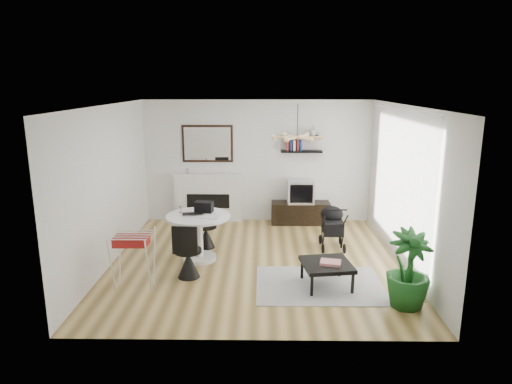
{
  "coord_description": "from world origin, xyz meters",
  "views": [
    {
      "loc": [
        0.11,
        -7.48,
        3.06
      ],
      "look_at": [
        -0.0,
        0.4,
        1.16
      ],
      "focal_mm": 32.0,
      "sensor_mm": 36.0,
      "label": 1
    }
  ],
  "objects_px": {
    "tv_console": "(300,213)",
    "dining_table": "(199,230)",
    "fireplace": "(208,191)",
    "drying_rack": "(134,259)",
    "potted_plant": "(408,269)",
    "stroller": "(332,228)",
    "crt_tv": "(301,191)",
    "coffee_table": "(327,265)"
  },
  "relations": [
    {
      "from": "crt_tv",
      "to": "stroller",
      "type": "xyz_separation_m",
      "value": [
        0.48,
        -1.51,
        -0.36
      ]
    },
    {
      "from": "coffee_table",
      "to": "tv_console",
      "type": "bearing_deg",
      "value": 92.48
    },
    {
      "from": "dining_table",
      "to": "stroller",
      "type": "xyz_separation_m",
      "value": [
        2.44,
        0.66,
        -0.17
      ]
    },
    {
      "from": "stroller",
      "to": "crt_tv",
      "type": "bearing_deg",
      "value": 108.74
    },
    {
      "from": "dining_table",
      "to": "potted_plant",
      "type": "relative_size",
      "value": 1.01
    },
    {
      "from": "stroller",
      "to": "coffee_table",
      "type": "height_order",
      "value": "stroller"
    },
    {
      "from": "tv_console",
      "to": "coffee_table",
      "type": "relative_size",
      "value": 1.56
    },
    {
      "from": "drying_rack",
      "to": "coffee_table",
      "type": "height_order",
      "value": "drying_rack"
    },
    {
      "from": "fireplace",
      "to": "tv_console",
      "type": "bearing_deg",
      "value": -4.4
    },
    {
      "from": "crt_tv",
      "to": "drying_rack",
      "type": "relative_size",
      "value": 0.66
    },
    {
      "from": "dining_table",
      "to": "drying_rack",
      "type": "distance_m",
      "value": 1.42
    },
    {
      "from": "dining_table",
      "to": "potted_plant",
      "type": "height_order",
      "value": "potted_plant"
    },
    {
      "from": "stroller",
      "to": "potted_plant",
      "type": "bearing_deg",
      "value": -72.64
    },
    {
      "from": "fireplace",
      "to": "coffee_table",
      "type": "xyz_separation_m",
      "value": [
        2.2,
        -3.39,
        -0.34
      ]
    },
    {
      "from": "dining_table",
      "to": "drying_rack",
      "type": "bearing_deg",
      "value": -125.97
    },
    {
      "from": "dining_table",
      "to": "stroller",
      "type": "bearing_deg",
      "value": 15.24
    },
    {
      "from": "dining_table",
      "to": "stroller",
      "type": "height_order",
      "value": "stroller"
    },
    {
      "from": "dining_table",
      "to": "potted_plant",
      "type": "xyz_separation_m",
      "value": [
        3.13,
        -1.68,
        0.01
      ]
    },
    {
      "from": "fireplace",
      "to": "tv_console",
      "type": "xyz_separation_m",
      "value": [
        2.06,
        -0.16,
        -0.44
      ]
    },
    {
      "from": "tv_console",
      "to": "stroller",
      "type": "height_order",
      "value": "stroller"
    },
    {
      "from": "crt_tv",
      "to": "fireplace",
      "type": "bearing_deg",
      "value": 175.5
    },
    {
      "from": "tv_console",
      "to": "crt_tv",
      "type": "relative_size",
      "value": 2.23
    },
    {
      "from": "tv_console",
      "to": "coffee_table",
      "type": "xyz_separation_m",
      "value": [
        0.14,
        -3.23,
        0.1
      ]
    },
    {
      "from": "fireplace",
      "to": "crt_tv",
      "type": "relative_size",
      "value": 3.75
    },
    {
      "from": "dining_table",
      "to": "drying_rack",
      "type": "relative_size",
      "value": 1.29
    },
    {
      "from": "crt_tv",
      "to": "potted_plant",
      "type": "relative_size",
      "value": 0.52
    },
    {
      "from": "tv_console",
      "to": "dining_table",
      "type": "bearing_deg",
      "value": -132.07
    },
    {
      "from": "coffee_table",
      "to": "stroller",
      "type": "bearing_deg",
      "value": 78.94
    },
    {
      "from": "crt_tv",
      "to": "dining_table",
      "type": "height_order",
      "value": "crt_tv"
    },
    {
      "from": "stroller",
      "to": "coffee_table",
      "type": "distance_m",
      "value": 1.75
    },
    {
      "from": "fireplace",
      "to": "coffee_table",
      "type": "relative_size",
      "value": 2.63
    },
    {
      "from": "coffee_table",
      "to": "drying_rack",
      "type": "bearing_deg",
      "value": -178.28
    },
    {
      "from": "tv_console",
      "to": "dining_table",
      "type": "xyz_separation_m",
      "value": [
        -1.96,
        -2.17,
        0.3
      ]
    },
    {
      "from": "dining_table",
      "to": "coffee_table",
      "type": "height_order",
      "value": "dining_table"
    },
    {
      "from": "dining_table",
      "to": "stroller",
      "type": "distance_m",
      "value": 2.53
    },
    {
      "from": "fireplace",
      "to": "potted_plant",
      "type": "bearing_deg",
      "value": -51.22
    },
    {
      "from": "fireplace",
      "to": "drying_rack",
      "type": "relative_size",
      "value": 2.49
    },
    {
      "from": "fireplace",
      "to": "tv_console",
      "type": "height_order",
      "value": "fireplace"
    },
    {
      "from": "fireplace",
      "to": "stroller",
      "type": "distance_m",
      "value": 3.05
    },
    {
      "from": "fireplace",
      "to": "drying_rack",
      "type": "distance_m",
      "value": 3.56
    },
    {
      "from": "tv_console",
      "to": "drying_rack",
      "type": "height_order",
      "value": "drying_rack"
    },
    {
      "from": "potted_plant",
      "to": "crt_tv",
      "type": "bearing_deg",
      "value": 106.97
    }
  ]
}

